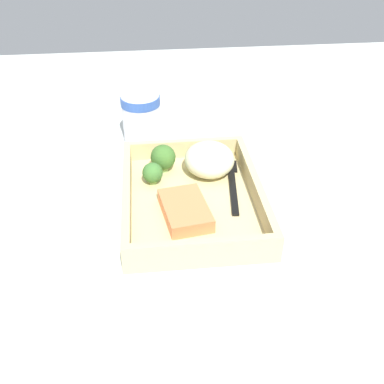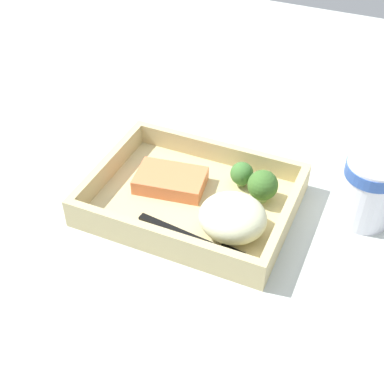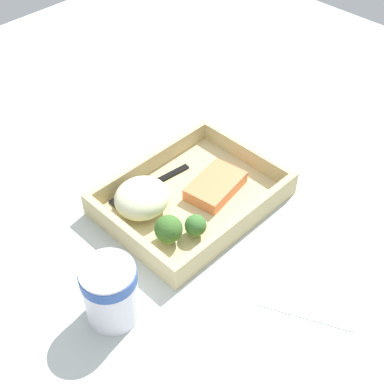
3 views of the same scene
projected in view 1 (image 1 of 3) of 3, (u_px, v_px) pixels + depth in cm
name	position (u px, v px, depth cm)	size (l,w,h in cm)	color
ground_plane	(192.00, 210.00, 74.07)	(160.00, 160.00, 2.00)	#B3BBB4
takeout_tray	(192.00, 202.00, 73.15)	(28.94, 21.91, 1.20)	tan
tray_rim	(192.00, 191.00, 71.84)	(28.94, 21.91, 3.30)	tan
salmon_fillet	(185.00, 210.00, 68.65)	(10.14, 6.53, 2.25)	#EB7A48
mashed_potatoes	(209.00, 159.00, 77.71)	(9.20, 8.64, 5.51)	beige
broccoli_floret_1	(163.00, 158.00, 78.33)	(4.40, 4.40, 4.97)	#89A961
broccoli_floret_2	(153.00, 173.00, 75.39)	(3.46, 3.46, 3.90)	#7F9F55
fork	(232.00, 182.00, 76.42)	(15.88, 3.57, 0.44)	black
paper_cup	(141.00, 115.00, 88.36)	(7.67, 7.67, 9.94)	white
receipt_slip	(36.00, 212.00, 71.81)	(9.49, 14.04, 0.24)	white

